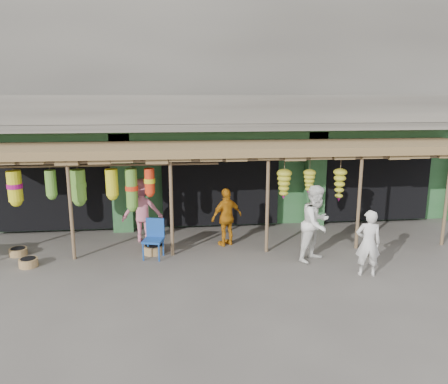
{
  "coord_description": "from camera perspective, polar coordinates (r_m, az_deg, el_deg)",
  "views": [
    {
      "loc": [
        -1.33,
        -11.09,
        4.14
      ],
      "look_at": [
        -0.01,
        1.0,
        1.39
      ],
      "focal_mm": 35.0,
      "sensor_mm": 36.0,
      "label": 1
    }
  ],
  "objects": [
    {
      "name": "person_shopper",
      "position": [
        12.62,
        -10.62,
        -2.34
      ],
      "size": [
        1.19,
        0.7,
        1.81
      ],
      "primitive_type": "imported",
      "rotation": [
        0.0,
        0.0,
        3.17
      ],
      "color": "pink",
      "rests_on": "ground"
    },
    {
      "name": "ground",
      "position": [
        11.91,
        0.59,
        -7.62
      ],
      "size": [
        80.0,
        80.0,
        0.0
      ],
      "primitive_type": "plane",
      "color": "#514C47",
      "rests_on": "ground"
    },
    {
      "name": "building",
      "position": [
        16.03,
        -1.47,
        9.97
      ],
      "size": [
        16.4,
        6.8,
        7.0
      ],
      "color": "gray",
      "rests_on": "ground"
    },
    {
      "name": "person_right",
      "position": [
        11.17,
        11.94,
        -4.03
      ],
      "size": [
        1.2,
        1.17,
        1.94
      ],
      "primitive_type": "imported",
      "rotation": [
        0.0,
        0.0,
        0.68
      ],
      "color": "white",
      "rests_on": "ground"
    },
    {
      "name": "awning",
      "position": [
        12.04,
        -0.63,
        5.24
      ],
      "size": [
        14.0,
        2.7,
        2.79
      ],
      "color": "brown",
      "rests_on": "ground"
    },
    {
      "name": "basket_right",
      "position": [
        11.82,
        -24.18,
        -8.41
      ],
      "size": [
        0.53,
        0.53,
        0.2
      ],
      "primitive_type": "cylinder",
      "rotation": [
        0.0,
        0.0,
        0.22
      ],
      "color": "#8B6140",
      "rests_on": "ground"
    },
    {
      "name": "person_front",
      "position": [
        10.63,
        18.31,
        -6.35
      ],
      "size": [
        0.63,
        0.48,
        1.57
      ],
      "primitive_type": "imported",
      "rotation": [
        0.0,
        0.0,
        2.94
      ],
      "color": "silver",
      "rests_on": "ground"
    },
    {
      "name": "blue_chair",
      "position": [
        11.41,
        -9.13,
        -5.71
      ],
      "size": [
        0.58,
        0.59,
        1.01
      ],
      "rotation": [
        0.0,
        0.0,
        -0.24
      ],
      "color": "#17459B",
      "rests_on": "ground"
    },
    {
      "name": "person_vendor",
      "position": [
        12.06,
        0.36,
        -3.29
      ],
      "size": [
        1.03,
        0.79,
        1.62
      ],
      "primitive_type": "imported",
      "rotation": [
        0.0,
        0.0,
        3.61
      ],
      "color": "#C37412",
      "rests_on": "ground"
    },
    {
      "name": "basket_left",
      "position": [
        12.73,
        -25.29,
        -7.07
      ],
      "size": [
        0.48,
        0.48,
        0.19
      ],
      "primitive_type": "cylinder",
      "rotation": [
        0.0,
        0.0,
        0.07
      ],
      "color": "#966744",
      "rests_on": "ground"
    },
    {
      "name": "basket_mid",
      "position": [
        11.82,
        -9.16,
        -7.36
      ],
      "size": [
        0.59,
        0.59,
        0.22
      ],
      "primitive_type": "cylinder",
      "rotation": [
        0.0,
        0.0,
        -0.01
      ],
      "color": "olive",
      "rests_on": "ground"
    }
  ]
}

